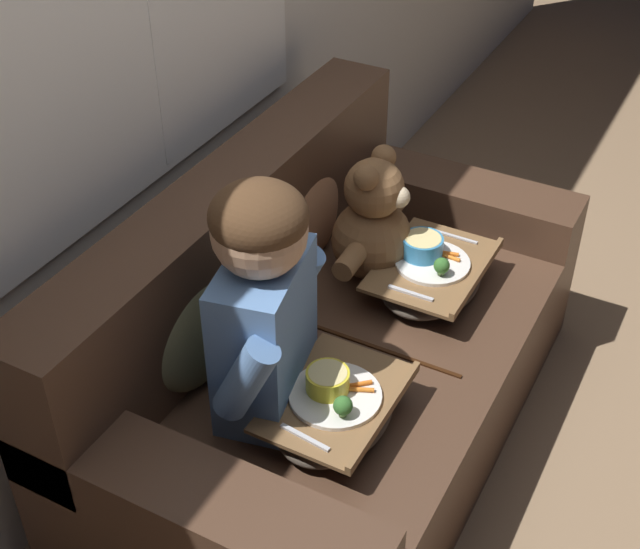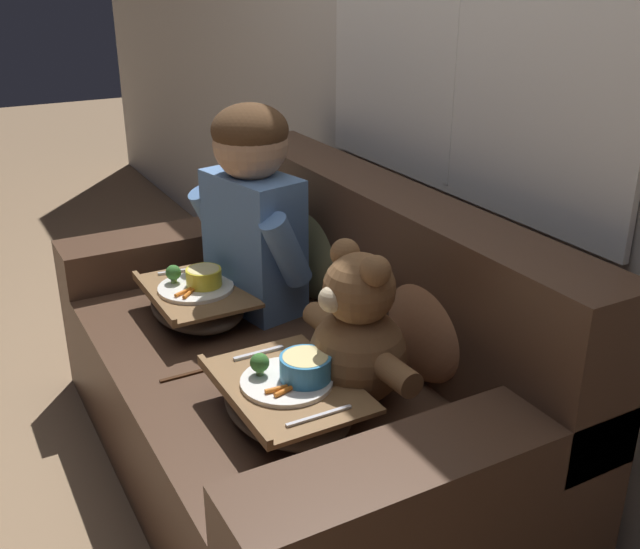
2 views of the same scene
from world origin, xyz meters
The scene contains 9 objects.
ground_plane centered at (0.00, 0.00, 0.00)m, with size 14.00×14.00×0.00m, color #8E7051.
wall_back_with_window centered at (0.00, 0.63, 1.31)m, with size 8.00×0.08×2.60m.
couch centered at (0.00, 0.07, 0.31)m, with size 1.75×0.97×0.87m.
throw_pillow_behind_child centered at (-0.33, 0.30, 0.62)m, with size 0.40×0.19×0.41m.
throw_pillow_behind_teddy centered at (0.33, 0.30, 0.62)m, with size 0.37×0.18×0.38m.
child_figure centered at (-0.33, 0.06, 0.80)m, with size 0.50×0.28×0.68m.
teddy_bear centered at (0.33, 0.06, 0.61)m, with size 0.46×0.32×0.43m.
lap_tray_child centered at (-0.33, -0.15, 0.49)m, with size 0.42×0.30×0.18m.
lap_tray_teddy centered at (0.33, -0.14, 0.49)m, with size 0.43×0.31×0.18m.
Camera 1 is at (-1.79, -0.88, 2.17)m, focal length 50.00 mm.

